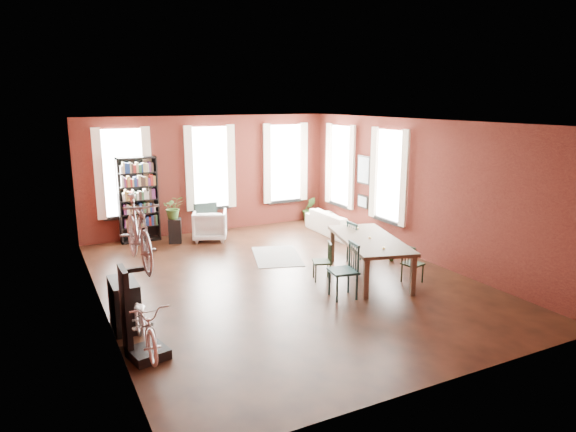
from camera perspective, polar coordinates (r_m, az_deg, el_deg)
room at (r=10.79m, az=-0.95°, el=4.92°), size 9.00×9.04×3.22m
dining_table at (r=10.80m, az=8.98°, el=-4.60°), size 1.73×2.65×0.83m
dining_chair_a at (r=9.61m, az=6.15°, el=-6.07°), size 0.56×0.56×1.04m
dining_chair_b at (r=10.52m, az=3.79°, el=-5.07°), size 0.47×0.47×0.79m
dining_chair_c at (r=10.67m, az=13.68°, el=-5.17°), size 0.43×0.43×0.79m
dining_chair_d at (r=11.64m, az=7.86°, el=-2.95°), size 0.46×0.46×0.96m
bookshelf at (r=13.75m, az=-16.29°, el=1.75°), size 1.00×0.32×2.20m
white_armchair at (r=13.61m, az=-8.67°, el=-0.85°), size 1.08×1.05×0.87m
cream_sofa at (r=14.12m, az=5.41°, el=-0.38°), size 0.61×2.08×0.81m
striped_rug at (r=12.14m, az=-1.24°, el=-4.49°), size 1.50×1.91×0.01m
bike_trainer at (r=7.87m, az=-15.27°, el=-14.49°), size 0.60×0.60×0.15m
bike_wall_rack at (r=7.85m, az=-17.59°, el=-10.06°), size 0.16×0.60×1.30m
console_table at (r=8.79m, az=-17.71°, el=-9.33°), size 0.40×0.80×0.80m
plant_stand at (r=13.53m, az=-12.43°, el=-1.61°), size 0.40×0.40×0.63m
plant_by_sofa at (r=15.64m, az=2.35°, el=0.06°), size 0.57×0.81×0.33m
plant_small at (r=12.02m, az=11.43°, el=-4.54°), size 0.50×0.50×0.17m
bicycle_floor at (r=7.51m, az=-15.73°, el=-8.96°), size 0.53×0.80×1.50m
bicycle_hung at (r=7.46m, az=-16.47°, el=0.76°), size 0.47×1.00×1.66m
plant_on_stand at (r=13.43m, az=-12.61°, el=0.66°), size 0.59×0.64×0.46m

